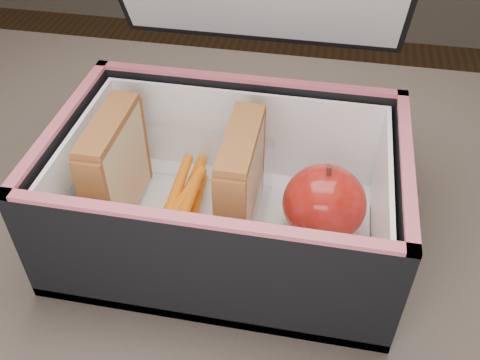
{
  "coord_description": "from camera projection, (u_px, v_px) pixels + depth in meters",
  "views": [
    {
      "loc": [
        0.1,
        -0.31,
        1.14
      ],
      "look_at": [
        0.03,
        0.04,
        0.81
      ],
      "focal_mm": 40.0,
      "sensor_mm": 36.0,
      "label": 1
    }
  ],
  "objects": [
    {
      "name": "red_apple",
      "position": [
        324.0,
        203.0,
        0.47
      ],
      "size": [
        0.09,
        0.09,
        0.08
      ],
      "rotation": [
        0.0,
        0.0,
        -0.17
      ],
      "color": "#7D0A00",
      "rests_on": "paper_napkin"
    },
    {
      "name": "sandwich_right",
      "position": [
        241.0,
        183.0,
        0.47
      ],
      "size": [
        0.03,
        0.1,
        0.11
      ],
      "color": "#D0B281",
      "rests_on": "plastic_tub"
    },
    {
      "name": "kitchen_table",
      "position": [
        203.0,
        314.0,
        0.56
      ],
      "size": [
        1.2,
        0.8,
        0.75
      ],
      "color": "brown",
      "rests_on": "ground"
    },
    {
      "name": "sandwich_left",
      "position": [
        116.0,
        168.0,
        0.49
      ],
      "size": [
        0.03,
        0.09,
        0.1
      ],
      "color": "#D0B281",
      "rests_on": "plastic_tub"
    },
    {
      "name": "carrot_sticks",
      "position": [
        184.0,
        200.0,
        0.51
      ],
      "size": [
        0.04,
        0.12,
        0.03
      ],
      "color": "orange",
      "rests_on": "plastic_tub"
    },
    {
      "name": "lunch_bag",
      "position": [
        228.0,
        181.0,
        0.48
      ],
      "size": [
        0.3,
        0.29,
        0.29
      ],
      "color": "black",
      "rests_on": "kitchen_table"
    },
    {
      "name": "plastic_tub",
      "position": [
        179.0,
        193.0,
        0.5
      ],
      "size": [
        0.16,
        0.11,
        0.07
      ],
      "primitive_type": null,
      "color": "white",
      "rests_on": "lunch_bag"
    },
    {
      "name": "paper_napkin",
      "position": [
        325.0,
        228.0,
        0.5
      ],
      "size": [
        0.08,
        0.08,
        0.01
      ],
      "primitive_type": "cube",
      "rotation": [
        0.0,
        0.0,
        0.01
      ],
      "color": "white",
      "rests_on": "lunch_bag"
    }
  ]
}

